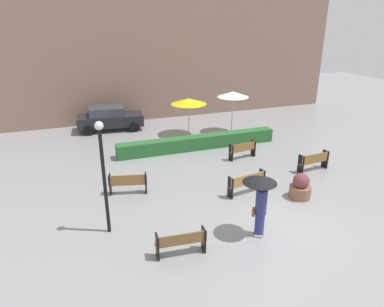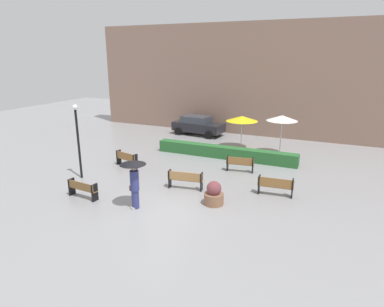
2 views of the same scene
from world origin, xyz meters
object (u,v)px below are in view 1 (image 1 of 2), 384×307
Objects in this scene: patio_umbrella_yellow at (189,101)px; patio_umbrella_white at (233,94)px; bench_mid_center at (247,182)px; bench_back_row at (243,149)px; parked_car at (109,118)px; lamp_post at (103,167)px; planter_pot at (300,187)px; pedestrian_with_umbrella at (260,197)px; bench_near_left at (181,242)px; bench_far_left at (128,182)px; bench_far_right at (314,160)px.

patio_umbrella_yellow is 2.84m from patio_umbrella_white.
bench_mid_center is at bearing -92.51° from patio_umbrella_yellow.
parked_car is (-5.89, 7.53, 0.30)m from bench_back_row.
lamp_post is at bearing -149.28° from bench_back_row.
planter_pot is at bearing -28.63° from bench_mid_center.
parked_car is at bearing 156.12° from patio_umbrella_white.
patio_umbrella_yellow is at bearing 87.49° from bench_mid_center.
bench_near_left is at bearing -177.07° from pedestrian_with_umbrella.
bench_mid_center is 8.53m from patio_umbrella_yellow.
patio_umbrella_yellow is at bearing 99.29° from planter_pot.
bench_far_left is 0.37× the size of parked_car.
parked_car is (0.51, 9.46, 0.29)m from bench_far_left.
bench_far_right is (8.90, -0.66, -0.00)m from bench_far_left.
planter_pot is at bearing 30.36° from pedestrian_with_umbrella.
lamp_post is at bearing -114.12° from bench_far_left.
bench_far_left is 8.92m from bench_far_right.
lamp_post is 12.56m from patio_umbrella_white.
bench_mid_center is (4.69, -1.71, 0.02)m from bench_far_left.
bench_near_left is 0.41× the size of lamp_post.
bench_mid_center is 3.13m from pedestrian_with_umbrella.
patio_umbrella_white is at bearing 98.69° from bench_far_right.
bench_far_right is at bearing -4.23° from bench_far_left.
pedestrian_with_umbrella is 3.61m from planter_pot.
bench_far_right is at bearing -50.34° from parked_car.
patio_umbrella_yellow reaches higher than bench_near_left.
bench_near_left is at bearing -122.98° from patio_umbrella_white.
pedestrian_with_umbrella reaches higher than bench_near_left.
pedestrian_with_umbrella reaches higher than planter_pot.
planter_pot reaches higher than bench_near_left.
parked_car is (-4.18, 11.17, 0.27)m from bench_mid_center.
bench_back_row is 9.56m from parked_car.
patio_umbrella_yellow is at bearing 117.70° from bench_far_right.
bench_far_left is 0.61× the size of patio_umbrella_white.
bench_back_row is at bearing -74.16° from patio_umbrella_yellow.
patio_umbrella_yellow reaches higher than bench_back_row.
planter_pot is at bearing -87.59° from bench_back_row.
bench_back_row is 0.74× the size of pedestrian_with_umbrella.
bench_mid_center is (3.89, 2.94, 0.07)m from bench_near_left.
planter_pot is (0.20, -4.68, -0.05)m from bench_back_row.
patio_umbrella_white is (2.79, -0.45, 0.32)m from patio_umbrella_yellow.
pedestrian_with_umbrella is at bearing -144.00° from bench_far_right.
bench_far_right is at bearing -45.97° from bench_back_row.
pedestrian_with_umbrella reaches higher than bench_far_right.
patio_umbrella_yellow reaches higher than bench_far_right.
parked_car is at bearing 128.02° from bench_back_row.
planter_pot is 0.46× the size of patio_umbrella_yellow.
bench_far_right is 0.79× the size of pedestrian_with_umbrella.
bench_mid_center is at bearing -69.49° from parked_car.
parked_car is (1.66, 12.02, -1.62)m from lamp_post.
bench_near_left is at bearing -153.76° from bench_far_right.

